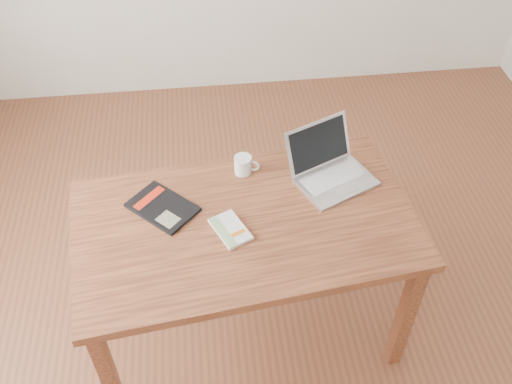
{
  "coord_description": "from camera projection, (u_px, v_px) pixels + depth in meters",
  "views": [
    {
      "loc": [
        -0.32,
        -1.55,
        2.42
      ],
      "look_at": [
        -0.13,
        0.01,
        0.85
      ],
      "focal_mm": 40.0,
      "sensor_mm": 36.0,
      "label": 1
    }
  ],
  "objects": [
    {
      "name": "laptop",
      "position": [
        330.0,
        168.0,
        2.4
      ],
      "size": [
        0.4,
        0.39,
        0.21
      ],
      "rotation": [
        0.0,
        0.0,
        0.42
      ],
      "color": "silver",
      "rests_on": "desk"
    },
    {
      "name": "room",
      "position": [
        276.0,
        83.0,
        1.86
      ],
      "size": [
        4.04,
        4.04,
        2.7
      ],
      "color": "brown",
      "rests_on": "ground"
    },
    {
      "name": "coffee_mug",
      "position": [
        244.0,
        165.0,
        2.42
      ],
      "size": [
        0.11,
        0.08,
        0.08
      ],
      "rotation": [
        0.0,
        0.0,
        -0.26
      ],
      "color": "white",
      "rests_on": "desk"
    },
    {
      "name": "black_guidebook",
      "position": [
        162.0,
        207.0,
        2.29
      ],
      "size": [
        0.31,
        0.31,
        0.01
      ],
      "rotation": [
        0.0,
        0.0,
        0.8
      ],
      "color": "black",
      "rests_on": "desk"
    },
    {
      "name": "white_guidebook",
      "position": [
        230.0,
        229.0,
        2.21
      ],
      "size": [
        0.17,
        0.2,
        0.02
      ],
      "rotation": [
        0.0,
        0.0,
        0.43
      ],
      "color": "beige",
      "rests_on": "desk"
    },
    {
      "name": "desk",
      "position": [
        245.0,
        236.0,
        2.31
      ],
      "size": [
        1.42,
        0.92,
        0.75
      ],
      "rotation": [
        0.0,
        0.0,
        0.12
      ],
      "color": "brown",
      "rests_on": "ground"
    }
  ]
}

